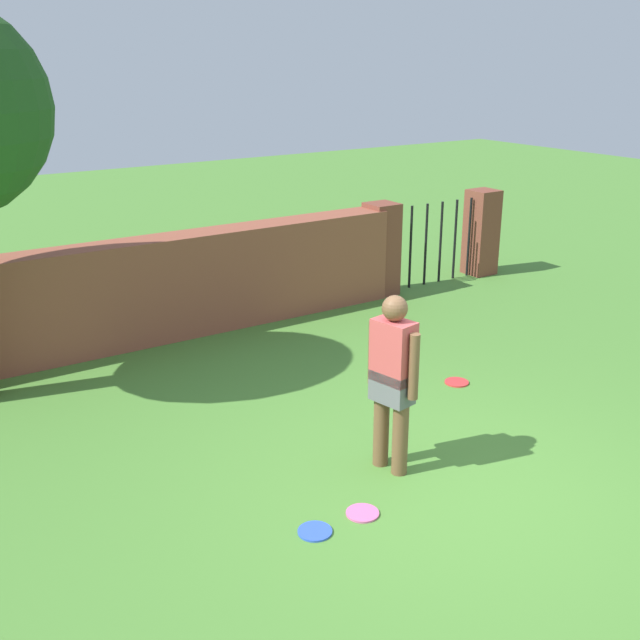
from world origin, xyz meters
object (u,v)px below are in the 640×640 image
object	(u,v)px
frisbee_pink	(362,513)
frisbee_red	(457,382)
person	(393,376)
frisbee_blue	(315,531)

from	to	relation	value
frisbee_pink	frisbee_red	xyz separation A→B (m)	(2.43, 1.51, 0.00)
person	frisbee_pink	distance (m)	1.18
frisbee_blue	frisbee_pink	distance (m)	0.46
frisbee_blue	frisbee_red	size ratio (longest dim) A/B	1.00
person	frisbee_blue	distance (m)	1.48
person	frisbee_pink	size ratio (longest dim) A/B	6.00
frisbee_pink	frisbee_red	size ratio (longest dim) A/B	1.00
frisbee_pink	person	bearing A→B (deg)	35.55
person	frisbee_pink	xyz separation A→B (m)	(-0.63, -0.45, -0.89)
frisbee_blue	frisbee_red	distance (m)	3.26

